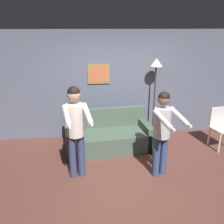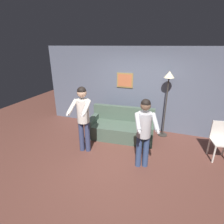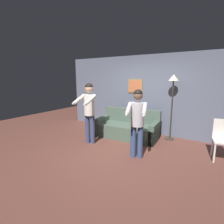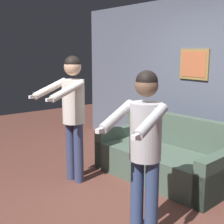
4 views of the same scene
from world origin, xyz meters
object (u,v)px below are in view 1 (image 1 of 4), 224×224
(couch, at_px, (108,137))
(person_standing_right, at_px, (163,127))
(torchiere_lamp, at_px, (156,75))
(person_standing_left, at_px, (75,124))
(dining_chair_distant, at_px, (220,125))

(couch, bearing_deg, person_standing_right, -54.52)
(torchiere_lamp, bearing_deg, person_standing_left, -140.05)
(torchiere_lamp, xyz_separation_m, person_standing_right, (-0.34, -1.71, -0.60))
(couch, relative_size, person_standing_left, 1.14)
(couch, distance_m, dining_chair_distant, 2.57)
(person_standing_right, bearing_deg, person_standing_left, 174.89)
(person_standing_right, xyz_separation_m, dining_chair_distant, (1.70, 0.98, -0.44))
(person_standing_left, height_order, dining_chair_distant, person_standing_left)
(couch, relative_size, person_standing_right, 1.21)
(person_standing_right, bearing_deg, dining_chair_distant, 30.06)
(torchiere_lamp, xyz_separation_m, person_standing_left, (-1.87, -1.57, -0.52))
(couch, bearing_deg, dining_chair_distant, -4.58)
(person_standing_right, height_order, dining_chair_distant, person_standing_right)
(person_standing_left, distance_m, person_standing_right, 1.54)
(dining_chair_distant, bearing_deg, torchiere_lamp, 152.03)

